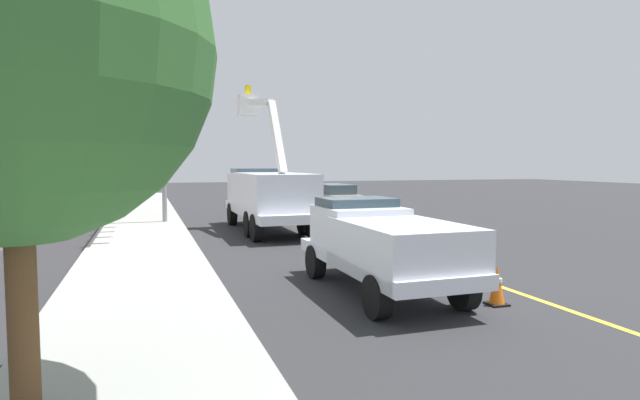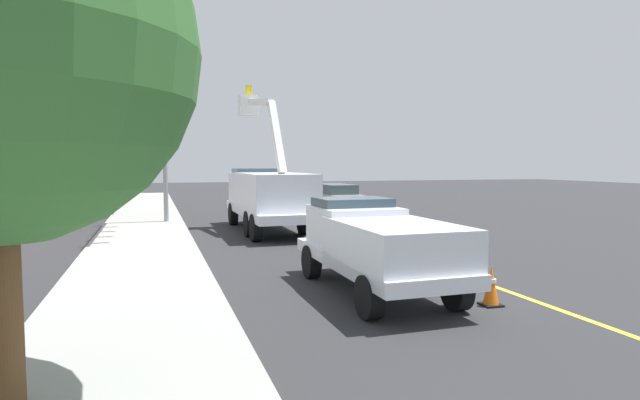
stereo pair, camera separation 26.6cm
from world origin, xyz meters
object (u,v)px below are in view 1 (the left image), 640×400
(traffic_signal_mast, at_px, (165,95))
(passing_minivan, at_px, (334,196))
(utility_bucket_truck, at_px, (267,194))
(traffic_cone_mid_front, at_px, (398,250))
(traffic_cone_leading, at_px, (497,285))
(traffic_cone_trailing, at_px, (280,211))
(traffic_cone_mid_rear, at_px, (322,227))
(service_pickup_truck, at_px, (381,243))

(traffic_signal_mast, bearing_deg, passing_minivan, -59.11)
(utility_bucket_truck, bearing_deg, traffic_cone_mid_front, -164.59)
(traffic_cone_leading, xyz_separation_m, traffic_cone_trailing, (17.48, 0.74, 0.01))
(passing_minivan, bearing_deg, traffic_cone_mid_rear, 159.00)
(passing_minivan, relative_size, traffic_cone_mid_rear, 6.18)
(utility_bucket_truck, relative_size, traffic_cone_leading, 9.86)
(passing_minivan, height_order, traffic_cone_leading, passing_minivan)
(traffic_cone_mid_rear, bearing_deg, utility_bucket_truck, 37.77)
(utility_bucket_truck, bearing_deg, traffic_signal_mast, 70.65)
(passing_minivan, xyz_separation_m, traffic_cone_leading, (-20.28, 3.18, -0.56))
(traffic_cone_mid_rear, relative_size, traffic_signal_mast, 0.09)
(passing_minivan, relative_size, traffic_cone_leading, 5.79)
(service_pickup_truck, distance_m, traffic_cone_trailing, 15.87)
(passing_minivan, bearing_deg, traffic_cone_leading, 171.09)
(passing_minivan, relative_size, traffic_cone_trailing, 5.61)
(traffic_signal_mast, bearing_deg, traffic_cone_mid_front, -146.47)
(utility_bucket_truck, relative_size, passing_minivan, 1.70)
(utility_bucket_truck, height_order, traffic_cone_leading, utility_bucket_truck)
(traffic_cone_mid_rear, bearing_deg, traffic_cone_trailing, 2.26)
(traffic_cone_leading, bearing_deg, passing_minivan, -8.91)
(traffic_cone_mid_front, height_order, traffic_cone_trailing, traffic_cone_trailing)
(traffic_cone_mid_front, distance_m, traffic_cone_trailing, 12.74)
(service_pickup_truck, xyz_separation_m, traffic_cone_mid_front, (3.10, -1.90, -0.75))
(utility_bucket_truck, xyz_separation_m, traffic_cone_mid_rear, (-2.30, -1.78, -1.22))
(passing_minivan, relative_size, traffic_cone_mid_front, 6.44)
(service_pickup_truck, bearing_deg, traffic_cone_mid_rear, -8.70)
(traffic_cone_mid_front, relative_size, traffic_cone_mid_rear, 0.96)
(traffic_cone_trailing, bearing_deg, service_pickup_truck, 175.93)
(traffic_cone_mid_front, bearing_deg, passing_minivan, -11.47)
(traffic_cone_leading, height_order, traffic_cone_trailing, traffic_cone_trailing)
(traffic_signal_mast, bearing_deg, utility_bucket_truck, -109.35)
(utility_bucket_truck, height_order, traffic_signal_mast, traffic_signal_mast)
(service_pickup_truck, bearing_deg, traffic_cone_mid_front, -31.45)
(service_pickup_truck, xyz_separation_m, traffic_cone_trailing, (15.81, -1.13, -0.69))
(traffic_cone_leading, bearing_deg, traffic_signal_mast, 23.89)
(traffic_cone_leading, distance_m, traffic_signal_mast, 16.80)
(passing_minivan, distance_m, traffic_cone_mid_front, 15.84)
(utility_bucket_truck, height_order, passing_minivan, utility_bucket_truck)
(traffic_cone_trailing, bearing_deg, traffic_cone_leading, -177.58)
(passing_minivan, bearing_deg, utility_bucket_truck, 143.04)
(utility_bucket_truck, bearing_deg, traffic_cone_trailing, -18.91)
(passing_minivan, distance_m, traffic_cone_leading, 20.54)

